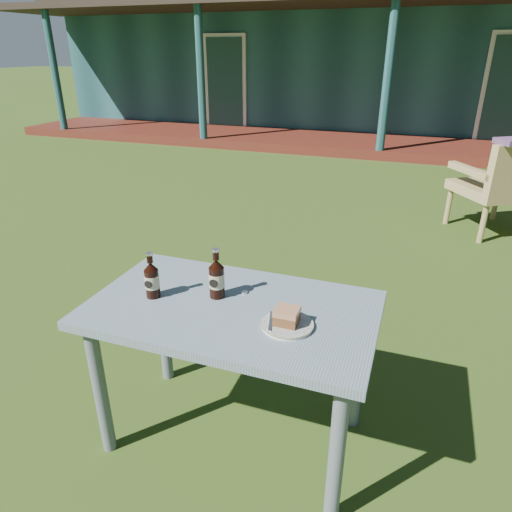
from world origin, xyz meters
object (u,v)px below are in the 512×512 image
at_px(cafe_table, 232,326).
at_px(cola_bottle_near, 217,278).
at_px(plate, 287,325).
at_px(cake_slice, 287,316).
at_px(armchair_left, 504,183).
at_px(cola_bottle_far, 152,279).

distance_m(cafe_table, cola_bottle_near, 0.22).
distance_m(plate, cake_slice, 0.04).
relative_size(cafe_table, armchair_left, 1.29).
relative_size(plate, cola_bottle_near, 0.91).
bearing_deg(cafe_table, plate, -15.28).
xyz_separation_m(cake_slice, armchair_left, (1.19, 3.41, -0.24)).
bearing_deg(cola_bottle_far, cake_slice, -2.47).
bearing_deg(cola_bottle_near, plate, -19.23).
height_order(cake_slice, armchair_left, armchair_left).
bearing_deg(cake_slice, armchair_left, 70.71).
distance_m(plate, armchair_left, 3.62).
distance_m(cola_bottle_far, armchair_left, 3.84).
height_order(cola_bottle_far, armchair_left, armchair_left).
distance_m(cake_slice, cola_bottle_far, 0.61).
bearing_deg(plate, armchair_left, 70.80).
distance_m(plate, cola_bottle_near, 0.38).
height_order(cafe_table, armchair_left, armchair_left).
bearing_deg(cola_bottle_far, plate, -2.69).
distance_m(cola_bottle_near, cola_bottle_far, 0.28).
height_order(plate, armchair_left, armchair_left).
bearing_deg(armchair_left, cola_bottle_near, -115.10).
xyz_separation_m(plate, cola_bottle_far, (-0.61, 0.03, 0.07)).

